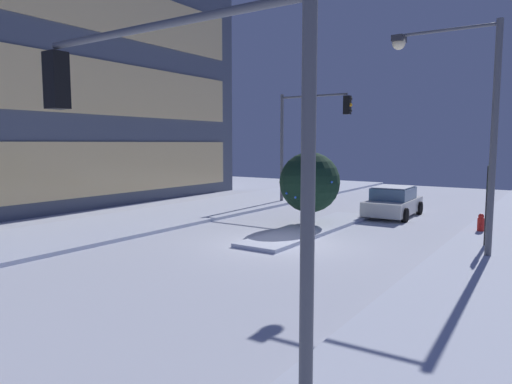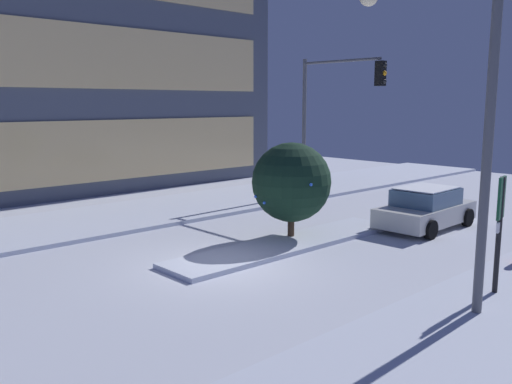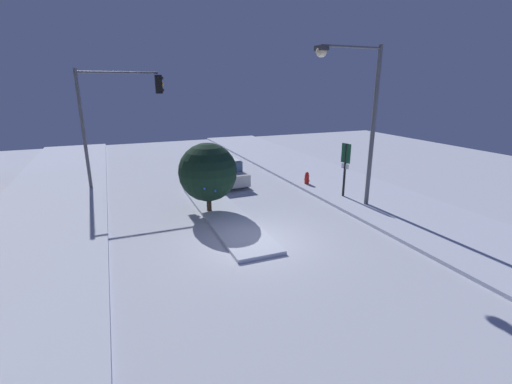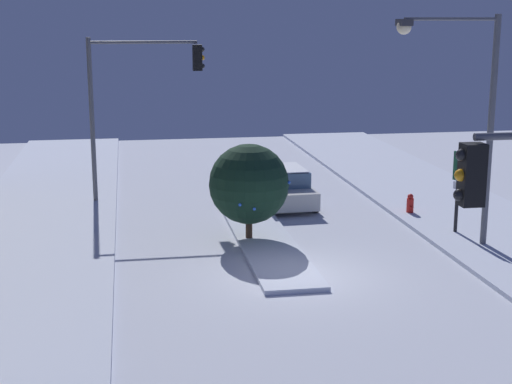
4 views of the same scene
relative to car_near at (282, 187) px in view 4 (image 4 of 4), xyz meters
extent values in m
plane|color=silver|center=(-8.42, 1.39, -0.71)|extent=(52.00, 52.00, 0.00)
cube|color=silver|center=(-8.42, 9.04, -0.64)|extent=(52.00, 5.20, 0.14)
cube|color=silver|center=(-5.40, 1.61, -0.64)|extent=(9.00, 1.80, 0.14)
cube|color=silver|center=(0.00, 0.00, -0.18)|extent=(4.26, 2.02, 0.66)
cube|color=slate|center=(0.00, 0.00, 0.43)|extent=(2.32, 1.77, 0.60)
cube|color=white|center=(0.00, 0.00, 0.76)|extent=(2.15, 1.66, 0.04)
sphere|color=#F9E5B2|center=(2.10, 0.71, -0.21)|extent=(0.16, 0.16, 0.16)
sphere|color=#F9E5B2|center=(2.14, -0.58, -0.21)|extent=(0.16, 0.16, 0.16)
cylinder|color=black|center=(1.36, 0.99, -0.38)|extent=(0.67, 0.24, 0.66)
cylinder|color=black|center=(1.41, -0.91, -0.38)|extent=(0.67, 0.24, 0.66)
cylinder|color=black|center=(-1.42, 0.91, -0.38)|extent=(0.67, 0.24, 0.66)
cylinder|color=black|center=(-1.36, -0.99, -0.38)|extent=(0.67, 0.24, 0.66)
cylinder|color=#565960|center=(1.42, 7.24, 2.52)|extent=(0.18, 0.18, 6.47)
cylinder|color=#565960|center=(1.42, 5.18, 5.56)|extent=(0.12, 4.12, 0.12)
cube|color=black|center=(1.42, 3.12, 4.96)|extent=(0.32, 0.36, 1.00)
sphere|color=black|center=(1.42, 2.93, 5.28)|extent=(0.20, 0.20, 0.20)
sphere|color=orange|center=(1.42, 2.93, 4.96)|extent=(0.20, 0.20, 0.20)
sphere|color=black|center=(1.42, 2.93, 4.64)|extent=(0.20, 0.20, 0.20)
cube|color=black|center=(-17.55, 0.60, 4.02)|extent=(0.32, 0.36, 1.00)
sphere|color=black|center=(-17.55, 0.79, 4.34)|extent=(0.20, 0.20, 0.20)
sphere|color=orange|center=(-17.55, 0.79, 4.02)|extent=(0.20, 0.20, 0.20)
sphere|color=black|center=(-17.55, 0.79, 3.70)|extent=(0.20, 0.20, 0.20)
cylinder|color=#565960|center=(-6.78, -5.14, 2.93)|extent=(0.20, 0.20, 7.29)
cylinder|color=#565960|center=(-6.81, -3.66, 6.43)|extent=(0.17, 2.97, 0.10)
cube|color=#333338|center=(-6.84, -2.17, 6.33)|extent=(0.56, 0.36, 0.20)
sphere|color=#F9E5B2|center=(-6.84, -2.17, 6.20)|extent=(0.44, 0.44, 0.44)
cylinder|color=red|center=(-2.52, -4.31, -0.38)|extent=(0.26, 0.26, 0.66)
sphere|color=red|center=(-2.52, -4.31, 0.02)|extent=(0.22, 0.22, 0.22)
cylinder|color=red|center=(-2.70, -4.31, -0.35)|extent=(0.12, 0.10, 0.10)
cylinder|color=red|center=(-2.34, -4.31, -0.35)|extent=(0.12, 0.10, 0.10)
cylinder|color=black|center=(-5.29, -4.87, 0.72)|extent=(0.12, 0.12, 2.85)
cube|color=#144C2D|center=(-5.29, -4.87, 1.66)|extent=(0.55, 0.17, 0.97)
cube|color=white|center=(-5.29, -4.87, 1.00)|extent=(0.44, 0.14, 0.24)
cylinder|color=#473323|center=(-4.83, 2.11, -0.29)|extent=(0.22, 0.22, 0.83)
sphere|color=black|center=(-4.83, 2.11, 1.23)|extent=(2.60, 2.60, 2.60)
sphere|color=blue|center=(-3.63, 1.71, 1.57)|extent=(0.10, 0.10, 0.10)
sphere|color=blue|center=(-5.27, 0.88, 1.32)|extent=(0.10, 0.10, 0.10)
sphere|color=blue|center=(-5.99, 2.58, 0.83)|extent=(0.10, 0.10, 0.10)
sphere|color=blue|center=(-6.03, 2.13, 0.69)|extent=(0.10, 0.10, 0.10)
sphere|color=blue|center=(-4.32, 2.99, 0.40)|extent=(0.10, 0.10, 0.10)
sphere|color=blue|center=(-3.71, 2.73, 0.92)|extent=(0.10, 0.10, 0.10)
camera|label=1|loc=(-22.54, -7.08, 2.91)|focal=32.56mm
camera|label=2|loc=(-17.62, -9.99, 3.79)|focal=38.24mm
camera|label=3|loc=(-19.87, 5.94, 4.95)|focal=25.04mm
camera|label=4|loc=(-28.57, 5.94, 6.41)|focal=53.50mm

